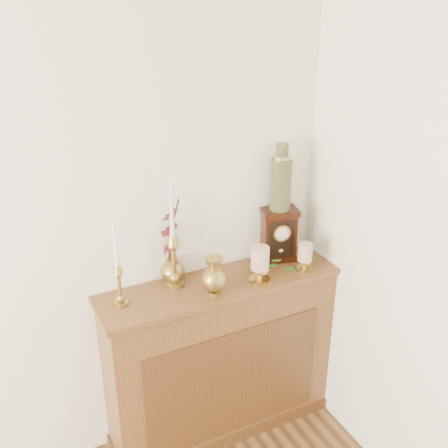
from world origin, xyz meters
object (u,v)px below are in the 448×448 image
ginger_jar (170,242)px  candlestick_center (173,253)px  bud_vase (214,277)px  ceramic_vase (281,181)px  mantel_clock (279,235)px  candlestick_left (119,279)px

ginger_jar → candlestick_center: bearing=-101.2°
bud_vase → ceramic_vase: size_ratio=0.57×
bud_vase → mantel_clock: bearing=21.1°
ceramic_vase → ginger_jar: bearing=174.4°
candlestick_left → mantel_clock: 0.88m
candlestick_center → mantel_clock: 0.60m
candlestick_left → ginger_jar: bearing=22.9°
bud_vase → ceramic_vase: bearing=21.3°
ceramic_vase → bud_vase: bearing=-158.7°
candlestick_center → ceramic_vase: 0.65m
ceramic_vase → candlestick_left: bearing=-175.5°
candlestick_center → ginger_jar: candlestick_center is taller
candlestick_left → ceramic_vase: (0.87, 0.07, 0.30)m
ginger_jar → mantel_clock: size_ratio=1.56×
candlestick_center → bud_vase: candlestick_center is taller
candlestick_left → ceramic_vase: ceramic_vase is taller
mantel_clock → candlestick_center: bearing=-162.4°
candlestick_center → ceramic_vase: (0.59, 0.02, 0.26)m
candlestick_left → ginger_jar: ginger_jar is taller
candlestick_left → candlestick_center: (0.28, 0.05, 0.05)m
mantel_clock → ceramic_vase: ceramic_vase is taller
ginger_jar → mantel_clock: (0.58, -0.06, -0.06)m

